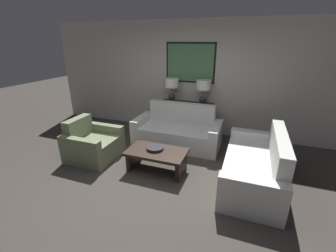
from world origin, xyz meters
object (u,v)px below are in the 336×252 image
console_table (186,118)px  table_lamp_left (172,85)px  couch_by_side (255,167)px  armchair_near_back_wall (93,144)px  decorative_bowl (155,148)px  table_lamp_right (203,88)px  coffee_table (157,156)px  couch_by_back_wall (178,132)px

console_table → table_lamp_left: table_lamp_left is taller
couch_by_side → armchair_near_back_wall: (-3.02, -0.21, -0.02)m
table_lamp_left → armchair_near_back_wall: size_ratio=0.62×
table_lamp_left → decorative_bowl: size_ratio=1.84×
decorative_bowl → table_lamp_left: bearing=100.4°
console_table → table_lamp_right: (0.39, 0.00, 0.79)m
coffee_table → armchair_near_back_wall: (-1.38, 0.01, -0.01)m
table_lamp_right → coffee_table: bearing=-102.0°
table_lamp_left → couch_by_side: size_ratio=0.30×
couch_by_back_wall → console_table: bearing=90.0°
table_lamp_right → decorative_bowl: bearing=-103.7°
decorative_bowl → coffee_table: bearing=-44.2°
table_lamp_right → coffee_table: size_ratio=0.54×
console_table → coffee_table: bearing=-90.2°
couch_by_side → couch_by_back_wall: bearing=149.6°
couch_by_side → decorative_bowl: couch_by_side is taller
console_table → table_lamp_left: size_ratio=2.24×
console_table → decorative_bowl: 1.81m
console_table → decorative_bowl: (-0.05, -1.81, 0.01)m
table_lamp_right → couch_by_side: 2.24m
console_table → decorative_bowl: size_ratio=4.13×
table_lamp_right → couch_by_side: (1.25, -1.64, -0.89)m
table_lamp_right → table_lamp_left: bearing=180.0°
table_lamp_right → decorative_bowl: table_lamp_right is taller
console_table → couch_by_back_wall: (0.00, -0.68, -0.10)m
console_table → couch_by_back_wall: couch_by_back_wall is taller
couch_by_side → console_table: bearing=135.0°
table_lamp_left → couch_by_back_wall: bearing=-60.2°
table_lamp_right → couch_by_side: table_lamp_right is taller
console_table → couch_by_back_wall: bearing=-90.0°
couch_by_side → table_lamp_right: bearing=127.4°
couch_by_back_wall → coffee_table: (-0.01, -1.18, -0.01)m
table_lamp_right → coffee_table: table_lamp_right is taller
table_lamp_left → decorative_bowl: (0.33, -1.81, -0.77)m
table_lamp_right → armchair_near_back_wall: size_ratio=0.62×
coffee_table → decorative_bowl: (-0.05, 0.05, 0.13)m
coffee_table → armchair_near_back_wall: 1.38m
console_table → armchair_near_back_wall: size_ratio=1.38×
couch_by_side → decorative_bowl: (-1.69, -0.17, 0.12)m
couch_by_back_wall → decorative_bowl: (-0.05, -1.13, 0.12)m
console_table → armchair_near_back_wall: bearing=-127.0°
table_lamp_left → couch_by_back_wall: (0.39, -0.68, -0.89)m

